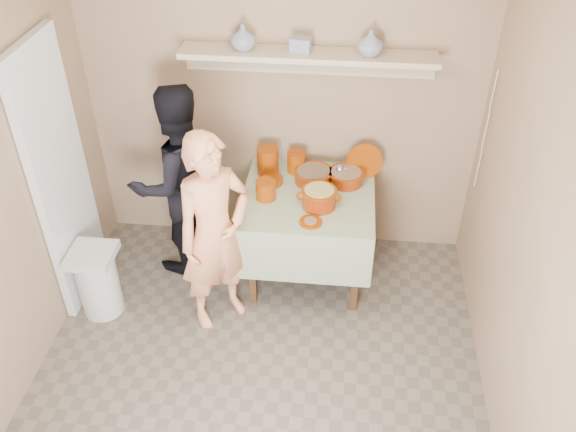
# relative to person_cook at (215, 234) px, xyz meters

# --- Properties ---
(ground) EXTENTS (3.50, 3.50, 0.00)m
(ground) POSITION_rel_person_cook_xyz_m (0.35, -0.75, -0.76)
(ground) COLOR #63594D
(ground) RESTS_ON ground
(tile_panel) EXTENTS (0.06, 0.70, 2.00)m
(tile_panel) POSITION_rel_person_cook_xyz_m (-1.11, 0.20, 0.24)
(tile_panel) COLOR silver
(tile_panel) RESTS_ON ground
(plate_stack_a) EXTENTS (0.16, 0.16, 0.22)m
(plate_stack_a) POSITION_rel_person_cook_xyz_m (0.26, 0.79, 0.11)
(plate_stack_a) COLOR #762700
(plate_stack_a) RESTS_ON serving_table
(plate_stack_b) EXTENTS (0.14, 0.14, 0.17)m
(plate_stack_b) POSITION_rel_person_cook_xyz_m (0.48, 0.84, 0.08)
(plate_stack_b) COLOR #762700
(plate_stack_b) RESTS_ON serving_table
(bowl_stack) EXTENTS (0.15, 0.15, 0.15)m
(bowl_stack) POSITION_rel_person_cook_xyz_m (0.29, 0.45, 0.07)
(bowl_stack) COLOR #762700
(bowl_stack) RESTS_ON serving_table
(empty_bowl) EXTENTS (0.16, 0.16, 0.05)m
(empty_bowl) POSITION_rel_person_cook_xyz_m (0.31, 0.65, 0.02)
(empty_bowl) COLOR #762700
(empty_bowl) RESTS_ON serving_table
(propped_lid) EXTENTS (0.29, 0.13, 0.27)m
(propped_lid) POSITION_rel_person_cook_xyz_m (1.00, 0.84, 0.12)
(propped_lid) COLOR #762700
(propped_lid) RESTS_ON serving_table
(vase_right) EXTENTS (0.21, 0.21, 0.18)m
(vase_right) POSITION_rel_person_cook_xyz_m (0.97, 0.86, 1.05)
(vase_right) COLOR navy
(vase_right) RESTS_ON wall_shelf
(vase_left) EXTENTS (0.23, 0.23, 0.18)m
(vase_left) POSITION_rel_person_cook_xyz_m (0.10, 0.87, 1.05)
(vase_left) COLOR navy
(vase_left) RESTS_ON wall_shelf
(ceramic_box) EXTENTS (0.15, 0.12, 0.10)m
(ceramic_box) POSITION_rel_person_cook_xyz_m (0.50, 0.87, 1.01)
(ceramic_box) COLOR navy
(ceramic_box) RESTS_ON wall_shelf
(person_cook) EXTENTS (0.66, 0.64, 1.53)m
(person_cook) POSITION_rel_person_cook_xyz_m (0.00, 0.00, 0.00)
(person_cook) COLOR #F29868
(person_cook) RESTS_ON ground
(person_helper) EXTENTS (0.96, 0.93, 1.57)m
(person_helper) POSITION_rel_person_cook_xyz_m (-0.39, 0.57, 0.02)
(person_helper) COLOR black
(person_helper) RESTS_ON ground
(room_shell) EXTENTS (3.04, 3.54, 2.62)m
(room_shell) POSITION_rel_person_cook_xyz_m (0.35, -0.75, 0.85)
(room_shell) COLOR #97785C
(room_shell) RESTS_ON ground
(serving_table) EXTENTS (0.97, 0.97, 0.76)m
(serving_table) POSITION_rel_person_cook_xyz_m (0.60, 0.53, -0.12)
(serving_table) COLOR #4C2D16
(serving_table) RESTS_ON ground
(cazuela_meat_a) EXTENTS (0.30, 0.30, 0.10)m
(cazuela_meat_a) POSITION_rel_person_cook_xyz_m (0.62, 0.71, 0.06)
(cazuela_meat_a) COLOR #6A1805
(cazuela_meat_a) RESTS_ON serving_table
(cazuela_meat_b) EXTENTS (0.28, 0.28, 0.10)m
(cazuela_meat_b) POSITION_rel_person_cook_xyz_m (0.87, 0.72, 0.06)
(cazuela_meat_b) COLOR #6A1805
(cazuela_meat_b) RESTS_ON serving_table
(ladle) EXTENTS (0.08, 0.26, 0.19)m
(ladle) POSITION_rel_person_cook_xyz_m (0.82, 0.73, 0.11)
(ladle) COLOR silver
(ladle) RESTS_ON cazuela_meat_b
(cazuela_rice) EXTENTS (0.33, 0.25, 0.14)m
(cazuela_rice) POSITION_rel_person_cook_xyz_m (0.68, 0.39, 0.08)
(cazuela_rice) COLOR #6A1805
(cazuela_rice) RESTS_ON serving_table
(front_plate) EXTENTS (0.16, 0.16, 0.03)m
(front_plate) POSITION_rel_person_cook_xyz_m (0.64, 0.19, 0.01)
(front_plate) COLOR #762700
(front_plate) RESTS_ON serving_table
(wall_shelf) EXTENTS (1.80, 0.25, 0.21)m
(wall_shelf) POSITION_rel_person_cook_xyz_m (0.55, 0.90, 0.91)
(wall_shelf) COLOR #BDAA8D
(wall_shelf) RESTS_ON room_shell
(trash_bin) EXTENTS (0.32, 0.32, 0.56)m
(trash_bin) POSITION_rel_person_cook_xyz_m (-0.90, -0.04, -0.48)
(trash_bin) COLOR silver
(trash_bin) RESTS_ON ground
(electrical_cord) EXTENTS (0.01, 0.05, 0.90)m
(electrical_cord) POSITION_rel_person_cook_xyz_m (1.82, 0.73, 0.49)
(electrical_cord) COLOR silver
(electrical_cord) RESTS_ON wall_shelf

